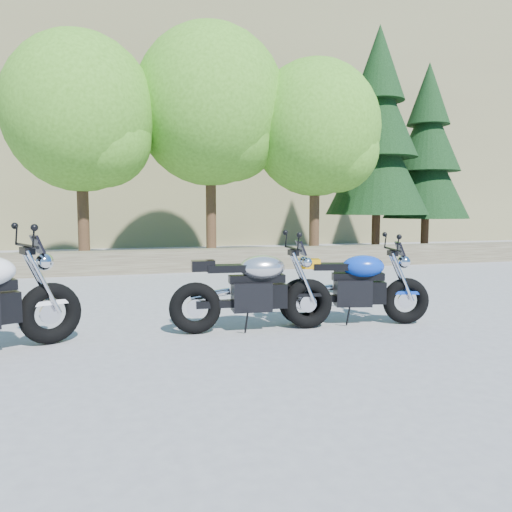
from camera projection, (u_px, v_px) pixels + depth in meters
The scene contains 11 objects.
ground at pixel (262, 323), 6.29m from camera, with size 90.00×90.00×0.00m, color gray.
stone_wall at pixel (194, 260), 11.54m from camera, with size 22.00×0.55×0.50m, color brown.
hillside at pixel (185, 118), 33.22m from camera, with size 80.00×30.00×15.00m, color #716746.
tree_decid_left at pixel (85, 118), 12.13m from camera, with size 3.67×3.67×5.62m.
tree_decid_mid at pixel (215, 112), 13.38m from camera, with size 4.08×4.08×6.24m.
tree_decid_right at pixel (320, 133), 13.62m from camera, with size 3.54×3.54×5.41m.
conifer_near at pixel (378, 136), 15.49m from camera, with size 3.17×3.17×7.06m.
conifer_far at pixel (427, 154), 16.71m from camera, with size 2.82×2.82×6.27m.
silver_bike at pixel (254, 291), 5.82m from camera, with size 1.95×0.62×0.98m.
blue_bike at pixel (355, 288), 6.17m from camera, with size 1.86×0.70×0.95m.
backpack at pixel (343, 282), 8.51m from camera, with size 0.31×0.28×0.39m.
Camera 1 is at (-1.78, -5.93, 1.43)m, focal length 35.00 mm.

